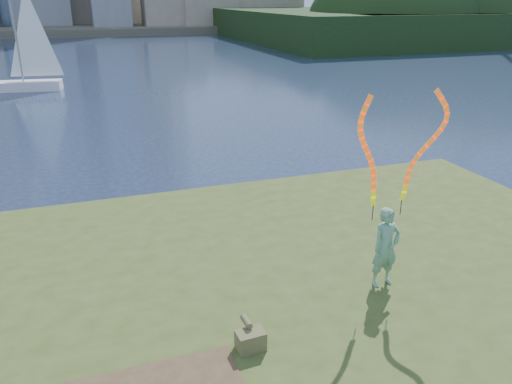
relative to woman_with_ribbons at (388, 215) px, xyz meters
name	(u,v)px	position (x,y,z in m)	size (l,w,h in m)	color
ground	(234,319)	(-2.69, 0.88, -2.23)	(320.00, 320.00, 0.00)	#17233B
far_shore	(86,26)	(-2.69, 95.88, -1.63)	(320.00, 40.00, 1.20)	#4F4A3A
wooded_hill	(478,34)	(56.88, 60.83, -2.07)	(78.00, 50.00, 63.00)	black
woman_with_ribbons	(388,215)	(0.00, 0.00, 0.00)	(2.02, 0.41, 3.94)	#156B42
canvas_bag	(250,339)	(-2.97, -0.98, -1.25)	(0.45, 0.51, 0.42)	#505328
sailboat	(26,71)	(-8.27, 29.76, -0.93)	(5.04, 2.12, 7.56)	white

